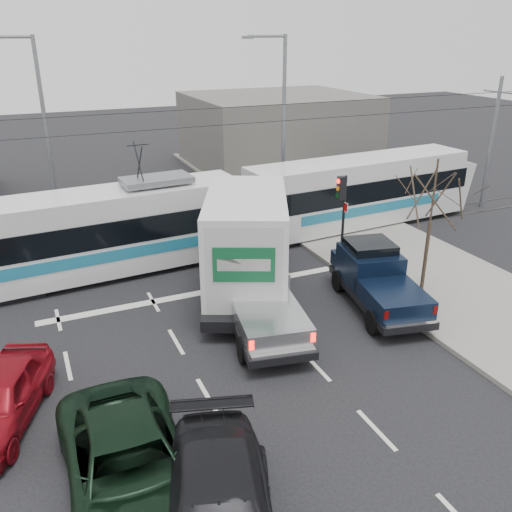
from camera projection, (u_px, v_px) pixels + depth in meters
name	position (u px, v px, depth m)	size (l,w,h in m)	color
ground	(264.00, 380.00, 15.31)	(120.00, 120.00, 0.00)	black
sidewalk_right	(501.00, 316.00, 18.63)	(6.00, 60.00, 0.15)	gray
rails	(169.00, 256.00, 23.75)	(60.00, 1.60, 0.03)	#33302D
building_right	(277.00, 130.00, 39.09)	(12.00, 10.00, 5.00)	#615D58
bare_tree	(433.00, 197.00, 18.79)	(2.40, 2.40, 5.00)	#47382B
traffic_signal	(342.00, 200.00, 22.15)	(0.44, 0.44, 3.60)	black
street_lamp_near	(281.00, 115.00, 27.89)	(2.38, 0.25, 9.00)	slate
street_lamp_far	(41.00, 124.00, 25.30)	(2.38, 0.25, 9.00)	slate
catenary	(163.00, 169.00, 22.27)	(60.00, 0.20, 7.00)	black
tram	(242.00, 209.00, 24.06)	(24.97, 4.30, 5.07)	silver
silver_pickup	(256.00, 293.00, 18.02)	(3.06, 6.26, 2.18)	black
box_truck	(247.00, 243.00, 19.83)	(5.75, 8.34, 3.96)	black
navy_pickup	(376.00, 277.00, 19.21)	(2.86, 5.38, 2.15)	black
green_car	(130.00, 467.00, 11.23)	(2.59, 5.61, 1.56)	black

